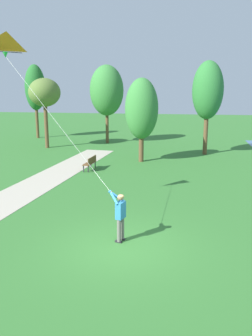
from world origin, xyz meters
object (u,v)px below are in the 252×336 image
object	(u,v)px
tree_treeline_center	(142,109)
flying_kite	(7,45)
person_kite_flyer	(120,213)
park_bench_near_walkway	(90,162)
tree_lakeside_near	(208,91)
tree_horizon_far	(107,91)
tree_behind_path	(35,88)
tree_treeline_right	(45,93)

from	to	relation	value
tree_treeline_center	flying_kite	bearing A→B (deg)	-106.13
person_kite_flyer	park_bench_near_walkway	bearing A→B (deg)	110.52
flying_kite	tree_treeline_center	xyz separation A→B (m)	(3.52, 12.17, -3.04)
tree_lakeside_near	park_bench_near_walkway	bearing A→B (deg)	-138.43
person_kite_flyer	tree_lakeside_near	size ratio (longest dim) A/B	0.25
tree_horizon_far	park_bench_near_walkway	bearing A→B (deg)	-83.12
person_kite_flyer	tree_behind_path	bearing A→B (deg)	119.21
park_bench_near_walkway	tree_lakeside_near	bearing A→B (deg)	41.57
person_kite_flyer	tree_horizon_far	xyz separation A→B (m)	(-5.24, 21.61, 3.92)
tree_behind_path	tree_horizon_far	size ratio (longest dim) A/B	1.03
tree_treeline_center	tree_horizon_far	xyz separation A→B (m)	(-4.30, 8.04, 1.19)
tree_treeline_center	tree_lakeside_near	size ratio (longest dim) A/B	0.81
flying_kite	park_bench_near_walkway	distance (m)	10.99
tree_behind_path	flying_kite	bearing A→B (deg)	-68.45
flying_kite	tree_lakeside_near	distance (m)	17.90
flying_kite	person_kite_flyer	bearing A→B (deg)	-17.37
person_kite_flyer	tree_horizon_far	bearing A→B (deg)	103.63
park_bench_near_walkway	tree_treeline_center	xyz separation A→B (m)	(2.95, 3.18, 3.26)
park_bench_near_walkway	person_kite_flyer	bearing A→B (deg)	-69.48
park_bench_near_walkway	tree_horizon_far	size ratio (longest dim) A/B	0.21
tree_treeline_center	tree_horizon_far	size ratio (longest dim) A/B	0.81
tree_lakeside_near	tree_treeline_right	size ratio (longest dim) A/B	1.20
tree_lakeside_near	tree_horizon_far	bearing A→B (deg)	153.90
flying_kite	tree_horizon_far	distance (m)	20.31
tree_behind_path	tree_horizon_far	xyz separation A→B (m)	(8.07, -2.21, -0.22)
park_bench_near_walkway	tree_treeline_center	world-z (taller)	tree_treeline_center
tree_lakeside_near	tree_behind_path	size ratio (longest dim) A/B	0.97
tree_treeline_center	park_bench_near_walkway	bearing A→B (deg)	-132.81
tree_behind_path	park_bench_near_walkway	bearing A→B (deg)	-54.93
park_bench_near_walkway	tree_behind_path	world-z (taller)	tree_behind_path
person_kite_flyer	tree_treeline_center	xyz separation A→B (m)	(-0.94, 13.56, 2.73)
tree_lakeside_near	tree_horizon_far	xyz separation A→B (m)	(-9.02, 4.42, -0.04)
tree_lakeside_near	tree_behind_path	bearing A→B (deg)	158.81
tree_treeline_center	tree_behind_path	bearing A→B (deg)	140.37
flying_kite	tree_treeline_center	distance (m)	13.03
flying_kite	tree_behind_path	size ratio (longest dim) A/B	0.73
tree_behind_path	tree_treeline_right	size ratio (longest dim) A/B	1.25
person_kite_flyer	flying_kite	distance (m)	7.42
park_bench_near_walkway	tree_treeline_center	bearing A→B (deg)	47.19
tree_lakeside_near	tree_behind_path	world-z (taller)	tree_behind_path
tree_treeline_right	person_kite_flyer	bearing A→B (deg)	-61.13
person_kite_flyer	tree_treeline_center	distance (m)	13.87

